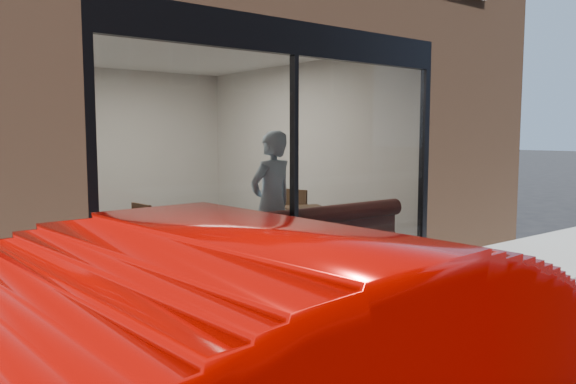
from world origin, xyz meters
TOP-DOWN VIEW (x-y plane):
  - ground at (0.00, 0.00)m, footprint 120.00×120.00m
  - sidewalk_near at (0.00, 1.00)m, footprint 40.00×2.00m
  - kerb_near at (0.00, -0.05)m, footprint 40.00×0.10m
  - host_building_pier_right at (3.75, 8.00)m, footprint 2.50×12.00m
  - host_building_backfill at (0.00, 11.00)m, footprint 5.00×6.00m
  - cafe_floor at (0.00, 5.00)m, footprint 6.00×6.00m
  - cafe_ceiling at (0.00, 5.00)m, footprint 6.00×6.00m
  - cafe_wall_back at (0.00, 7.99)m, footprint 5.00×0.00m
  - cafe_wall_left at (-2.49, 5.00)m, footprint 0.00×6.00m
  - cafe_wall_right at (2.49, 5.00)m, footprint 0.00×6.00m
  - storefront_kick at (0.00, 2.05)m, footprint 5.00×0.10m
  - storefront_header at (0.00, 2.05)m, footprint 5.00×0.10m
  - storefront_mullion at (0.00, 2.05)m, footprint 0.06×0.10m
  - storefront_glass at (0.00, 2.02)m, footprint 4.80×0.00m
  - banquette at (0.00, 2.45)m, footprint 4.00×0.55m
  - person at (0.13, 2.69)m, footprint 0.76×0.56m
  - cafe_table_left at (-0.70, 3.00)m, footprint 0.82×0.82m
  - cafe_table_right at (1.22, 3.31)m, footprint 0.79×0.79m
  - cafe_chair_left at (-1.40, 3.78)m, footprint 0.50×0.50m
  - cafe_chair_right at (1.45, 4.00)m, footprint 0.53×0.53m
  - wall_poster at (-2.45, 4.95)m, footprint 0.02×0.61m

SIDE VIEW (x-z plane):
  - ground at x=0.00m, z-range 0.00..0.00m
  - sidewalk_near at x=0.00m, z-range 0.00..0.01m
  - cafe_floor at x=0.00m, z-range 0.02..0.02m
  - kerb_near at x=0.00m, z-range 0.00..0.12m
  - storefront_kick at x=0.00m, z-range 0.00..0.30m
  - banquette at x=0.00m, z-range 0.00..0.45m
  - cafe_chair_left at x=-1.40m, z-range 0.22..0.26m
  - cafe_chair_right at x=1.45m, z-range 0.22..0.26m
  - cafe_table_left at x=-0.70m, z-range 0.72..0.76m
  - cafe_table_right at x=1.22m, z-range 0.72..0.76m
  - person at x=0.13m, z-range 0.00..1.92m
  - wall_poster at x=-2.45m, z-range 1.07..1.88m
  - storefront_mullion at x=0.00m, z-range 0.30..2.80m
  - storefront_glass at x=0.00m, z-range -0.85..3.95m
  - cafe_wall_back at x=0.00m, z-range -0.90..4.10m
  - cafe_wall_left at x=-2.49m, z-range -1.40..4.60m
  - cafe_wall_right at x=2.49m, z-range -1.40..4.60m
  - host_building_pier_right at x=3.75m, z-range 0.00..3.20m
  - host_building_backfill at x=0.00m, z-range 0.00..3.20m
  - storefront_header at x=0.00m, z-range 2.80..3.20m
  - cafe_ceiling at x=0.00m, z-range 3.19..3.19m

